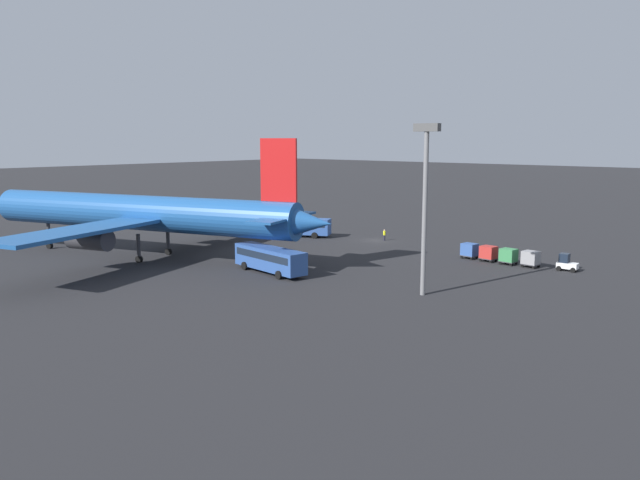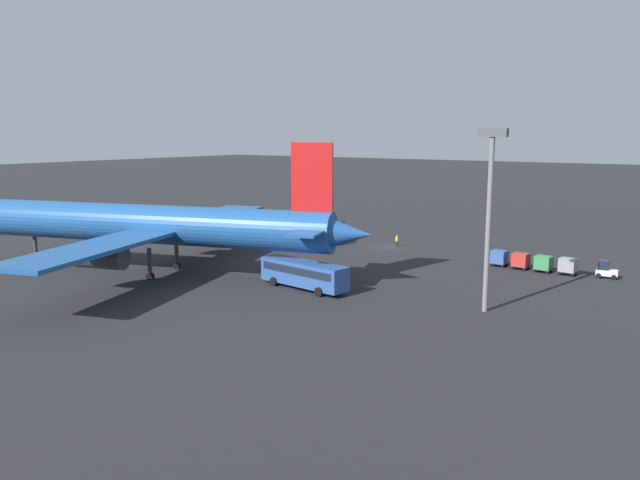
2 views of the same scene
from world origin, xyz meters
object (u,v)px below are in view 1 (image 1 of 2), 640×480
object	(u,v)px
worker_person	(384,235)
airplane	(142,214)
cargo_cart_green	(508,255)
cargo_cart_grey	(531,258)
cargo_cart_blue	(469,250)
cargo_cart_red	(488,253)
shuttle_bus_far	(270,258)
shuttle_bus_near	(296,225)
baggage_tug	(566,263)

from	to	relation	value
worker_person	airplane	bearing A→B (deg)	64.11
cargo_cart_green	cargo_cart_grey	bearing A→B (deg)	-176.33
cargo_cart_green	cargo_cart_blue	bearing A→B (deg)	-4.32
cargo_cart_grey	cargo_cart_red	size ratio (longest dim) A/B	1.00
shuttle_bus_far	cargo_cart_red	distance (m)	28.99
shuttle_bus_near	cargo_cart_green	distance (m)	36.64
shuttle_bus_near	baggage_tug	bearing A→B (deg)	156.06
shuttle_bus_near	cargo_cart_blue	xyz separation A→B (m)	(-30.92, -1.12, -0.63)
shuttle_bus_near	cargo_cart_grey	xyz separation A→B (m)	(-39.49, -0.88, -0.63)
shuttle_bus_far	worker_person	bearing A→B (deg)	-74.85
cargo_cart_grey	airplane	bearing A→B (deg)	33.63
cargo_cart_red	cargo_cart_blue	xyz separation A→B (m)	(2.86, -0.24, 0.00)
airplane	cargo_cart_red	bearing A→B (deg)	-159.58
worker_person	cargo_cart_red	size ratio (longest dim) A/B	0.80
worker_person	cargo_cart_green	bearing A→B (deg)	166.77
baggage_tug	cargo_cart_grey	size ratio (longest dim) A/B	1.14
worker_person	cargo_cart_red	bearing A→B (deg)	165.51
worker_person	cargo_cart_grey	size ratio (longest dim) A/B	0.80
shuttle_bus_far	worker_person	distance (m)	29.22
airplane	cargo_cart_red	xyz separation A→B (m)	(-36.51, -28.10, -4.82)
shuttle_bus_far	cargo_cart_grey	world-z (taller)	shuttle_bus_far
baggage_tug	worker_person	size ratio (longest dim) A/B	1.43
worker_person	cargo_cart_green	distance (m)	23.81
airplane	cargo_cart_grey	size ratio (longest dim) A/B	25.16
baggage_tug	cargo_cart_red	distance (m)	9.85
baggage_tug	cargo_cart_grey	distance (m)	4.21
airplane	cargo_cart_red	size ratio (longest dim) A/B	25.16
shuttle_bus_near	cargo_cart_grey	bearing A→B (deg)	154.88
cargo_cart_blue	worker_person	bearing A→B (deg)	-16.02
worker_person	shuttle_bus_far	bearing A→B (deg)	97.22
airplane	cargo_cart_red	world-z (taller)	airplane
shuttle_bus_far	worker_person	world-z (taller)	shuttle_bus_far
cargo_cart_grey	shuttle_bus_near	bearing A→B (deg)	1.27
airplane	worker_person	xyz separation A→B (m)	(-16.19, -33.35, -5.14)
shuttle_bus_near	shuttle_bus_far	size ratio (longest dim) A/B	0.99
cargo_cart_green	cargo_cart_red	distance (m)	2.86
shuttle_bus_near	worker_person	world-z (taller)	shuttle_bus_near
shuttle_bus_far	cargo_cart_red	world-z (taller)	shuttle_bus_far
baggage_tug	worker_person	bearing A→B (deg)	-11.99
shuttle_bus_near	shuttle_bus_far	world-z (taller)	shuttle_bus_far
shuttle_bus_far	cargo_cart_green	world-z (taller)	shuttle_bus_far
cargo_cart_blue	airplane	bearing A→B (deg)	40.09
airplane	baggage_tug	bearing A→B (deg)	-165.04
shuttle_bus_far	baggage_tug	distance (m)	36.19
worker_person	cargo_cart_green	xyz separation A→B (m)	(-23.18, 5.45, 0.32)
shuttle_bus_near	cargo_cart_blue	world-z (taller)	shuttle_bus_near
cargo_cart_grey	cargo_cart_red	world-z (taller)	same
cargo_cart_grey	cargo_cart_red	xyz separation A→B (m)	(5.71, -0.01, 0.00)
cargo_cart_green	cargo_cart_red	world-z (taller)	same
baggage_tug	cargo_cart_blue	world-z (taller)	baggage_tug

